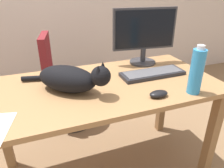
{
  "coord_description": "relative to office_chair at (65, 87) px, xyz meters",
  "views": [
    {
      "loc": [
        -0.37,
        -1.15,
        1.33
      ],
      "look_at": [
        0.01,
        -0.13,
        0.81
      ],
      "focal_mm": 34.45,
      "sensor_mm": 36.0,
      "label": 1
    }
  ],
  "objects": [
    {
      "name": "office_chair",
      "position": [
        0.0,
        0.0,
        0.0
      ],
      "size": [
        0.49,
        0.48,
        0.9
      ],
      "color": "black",
      "rests_on": "ground_plane"
    },
    {
      "name": "computer_mouse",
      "position": [
        0.38,
        -1.04,
        0.38
      ],
      "size": [
        0.11,
        0.06,
        0.04
      ],
      "primitive_type": "ellipsoid",
      "color": "black",
      "rests_on": "desk"
    },
    {
      "name": "cat",
      "position": [
        -0.06,
        -0.8,
        0.44
      ],
      "size": [
        0.47,
        0.43,
        0.2
      ],
      "color": "black",
      "rests_on": "desk"
    },
    {
      "name": "monitor",
      "position": [
        0.56,
        -0.53,
        0.59
      ],
      "size": [
        0.48,
        0.2,
        0.41
      ],
      "color": "#333338",
      "rests_on": "desk"
    },
    {
      "name": "keyboard",
      "position": [
        0.5,
        -0.77,
        0.37
      ],
      "size": [
        0.44,
        0.15,
        0.03
      ],
      "color": "#232328",
      "rests_on": "desk"
    },
    {
      "name": "desk",
      "position": [
        0.14,
        -0.78,
        0.25
      ],
      "size": [
        1.46,
        0.73,
        0.75
      ],
      "color": "#9E7247",
      "rests_on": "ground_plane"
    },
    {
      "name": "water_bottle",
      "position": [
        0.6,
        -1.07,
        0.49
      ],
      "size": [
        0.07,
        0.07,
        0.28
      ],
      "color": "#2D8CD1",
      "rests_on": "desk"
    }
  ]
}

